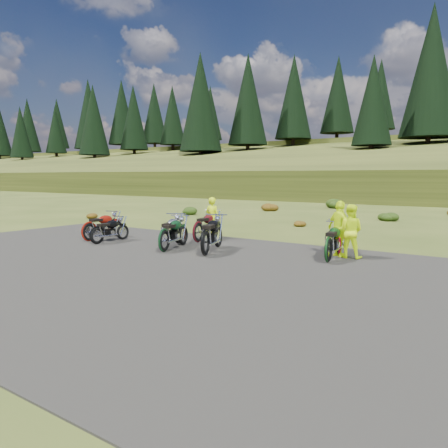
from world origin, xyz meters
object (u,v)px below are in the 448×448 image
Objects in this scene: motorcycle_7 at (328,263)px; person_middle at (212,219)px; motorcycle_0 at (97,245)px; motorcycle_3 at (164,252)px.

motorcycle_7 is 1.29× the size of person_middle.
motorcycle_0 is at bearing 50.30° from person_middle.
person_middle is at bearing -16.90° from motorcycle_3.
motorcycle_3 reaches higher than motorcycle_0.
person_middle is (2.66, 3.44, 0.82)m from motorcycle_0.
motorcycle_0 is 0.83× the size of motorcycle_3.
motorcycle_7 is at bearing -79.51° from motorcycle_0.
person_middle reaches higher than motorcycle_0.
motorcycle_7 is at bearing 159.23° from person_middle.
person_middle reaches higher than motorcycle_3.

